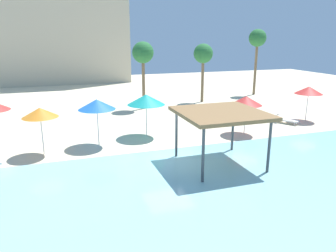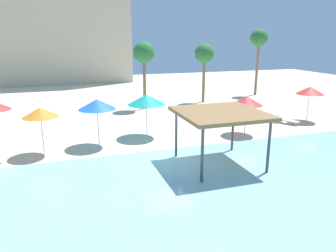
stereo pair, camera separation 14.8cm
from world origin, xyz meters
name	(u,v)px [view 1 (the left image)]	position (x,y,z in m)	size (l,w,h in m)	color
ground_plane	(168,160)	(0.00, 0.00, 0.00)	(80.00, 80.00, 0.00)	beige
lagoon_water	(210,205)	(0.00, -5.25, 0.02)	(44.00, 13.50, 0.04)	#8CC6CC
shade_pavilion	(221,115)	(2.31, -1.48, 2.64)	(4.16, 4.16, 2.82)	#42474C
beach_umbrella_red_0	(309,90)	(13.11, 4.64, 2.40)	(2.11, 2.11, 2.69)	silver
beach_umbrella_blue_2	(97,104)	(-3.21, 3.63, 2.55)	(2.21, 2.21, 2.85)	silver
beach_umbrella_red_3	(246,101)	(6.54, 3.00, 2.28)	(2.15, 2.15, 2.58)	silver
beach_umbrella_orange_4	(40,113)	(-6.35, 3.04, 2.41)	(1.94, 1.94, 2.68)	silver
beach_umbrella_teal_6	(146,100)	(0.05, 4.55, 2.47)	(2.45, 2.45, 2.81)	silver
lounge_chair_0	(284,119)	(10.91, 4.45, 0.33)	(1.51, 1.93, 0.74)	white
palm_tree_0	(143,54)	(2.05, 12.92, 4.92)	(1.90, 1.90, 6.01)	brown
palm_tree_1	(257,40)	(15.86, 16.22, 6.05)	(1.90, 1.90, 7.21)	brown
palm_tree_2	(203,55)	(8.45, 14.17, 4.68)	(1.90, 1.90, 5.76)	brown
hotel_block_0	(52,2)	(-5.12, 35.07, 10.97)	(19.89, 8.66, 21.95)	beige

